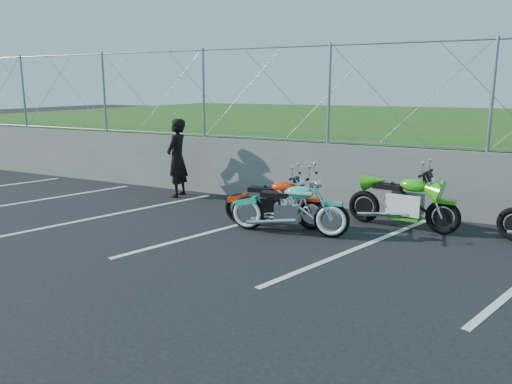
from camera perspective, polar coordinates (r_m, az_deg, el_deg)
The scene contains 9 objects.
ground at distance 8.04m, azimuth -7.12°, elevation -5.91°, with size 90.00×90.00×0.00m, color black.
retaining_wall at distance 10.88m, azimuth 3.09°, elevation 2.42°, with size 30.00×0.22×1.30m, color slate.
grass_field at distance 20.37m, azimuth 14.57°, elevation 6.54°, with size 30.00×20.00×1.30m, color #224813.
chain_link_fence at distance 10.73m, azimuth 3.19°, elevation 11.14°, with size 28.00×0.03×2.00m.
parking_lines at distance 8.33m, azimuth 3.67°, elevation -5.17°, with size 18.29×4.31×0.01m.
cruiser_turquoise at distance 8.44m, azimuth 3.93°, elevation -2.06°, with size 2.06×0.65×1.03m.
naked_orange at distance 8.87m, azimuth 2.30°, elevation -1.40°, with size 1.89×0.64×0.95m.
sportbike_green at distance 9.11m, azimuth 16.55°, elevation -1.28°, with size 1.99×0.71×1.03m.
person_standing at distance 11.35m, azimuth -9.02°, elevation 3.86°, with size 0.64×0.42×1.76m, color black.
Camera 1 is at (4.30, -6.33, 2.46)m, focal length 35.00 mm.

